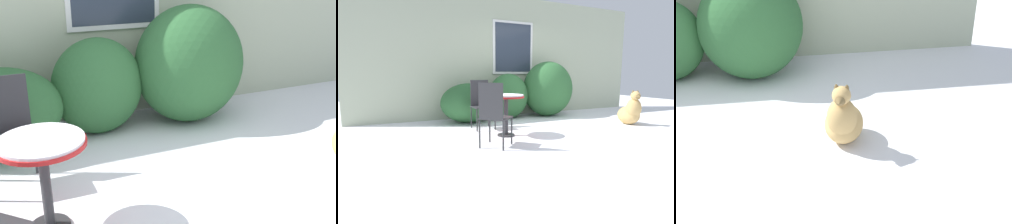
# 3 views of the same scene
# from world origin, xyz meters

# --- Properties ---
(ground_plane) EXTENTS (16.00, 16.00, 0.00)m
(ground_plane) POSITION_xyz_m (0.00, 0.00, 0.00)
(ground_plane) COLOR white
(house_wall) EXTENTS (8.00, 0.10, 3.05)m
(house_wall) POSITION_xyz_m (-0.00, 2.20, 1.54)
(house_wall) COLOR #B2BC9E
(house_wall) RESTS_ON ground_plane
(shrub_left) EXTENTS (1.26, 0.97, 0.89)m
(shrub_left) POSITION_xyz_m (-1.44, 1.56, 0.44)
(shrub_left) COLOR #2D6033
(shrub_left) RESTS_ON ground_plane
(shrub_middle) EXTENTS (1.03, 0.68, 1.10)m
(shrub_middle) POSITION_xyz_m (-0.39, 1.66, 0.55)
(shrub_middle) COLOR #2D6033
(shrub_middle) RESTS_ON ground_plane
(shrub_right) EXTENTS (1.35, 1.08, 1.41)m
(shrub_right) POSITION_xyz_m (0.73, 1.60, 0.71)
(shrub_right) COLOR #2D6033
(shrub_right) RESTS_ON ground_plane
(patio_table) EXTENTS (0.64, 0.64, 0.74)m
(patio_table) POSITION_xyz_m (-1.23, 0.02, 0.60)
(patio_table) COLOR #2D2D30
(patio_table) RESTS_ON ground_plane
(patio_chair_near_table) EXTENTS (0.41, 0.41, 0.97)m
(patio_chair_near_table) POSITION_xyz_m (-1.39, 0.84, 0.52)
(patio_chair_near_table) COLOR #2D2D30
(patio_chair_near_table) RESTS_ON ground_plane
(patio_chair_far_side) EXTENTS (0.58, 0.58, 0.97)m
(patio_chair_far_side) POSITION_xyz_m (-1.72, -0.59, 0.52)
(patio_chair_far_side) COLOR #2D2D30
(patio_chair_far_side) RESTS_ON ground_plane
(dog) EXTENTS (0.55, 0.72, 0.76)m
(dog) POSITION_xyz_m (1.66, -0.18, 0.27)
(dog) COLOR tan
(dog) RESTS_ON ground_plane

